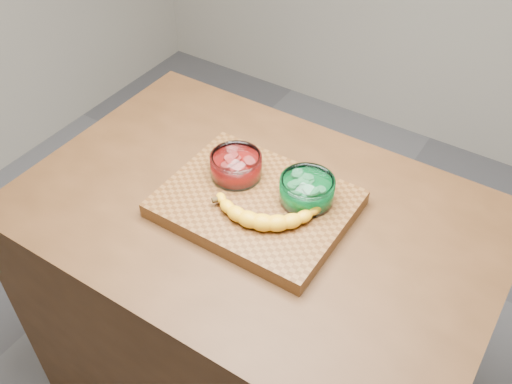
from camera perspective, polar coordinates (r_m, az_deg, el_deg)
The scene contains 5 objects.
counter at distance 1.77m, azimuth 0.00°, elevation -12.18°, with size 1.20×0.80×0.90m, color #4B2D16.
cutting_board at distance 1.41m, azimuth 0.00°, elevation -1.19°, with size 0.45×0.35×0.04m, color brown.
bowl_red at distance 1.44m, azimuth -2.01°, elevation 2.65°, with size 0.13×0.13×0.06m.
bowl_green at distance 1.38m, azimuth 5.11°, elevation 0.20°, with size 0.13×0.13×0.06m.
banana at distance 1.35m, azimuth 0.85°, elevation -1.51°, with size 0.27×0.17×0.04m, color yellow, non-canonical shape.
Camera 1 is at (0.55, -0.85, 1.90)m, focal length 40.00 mm.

